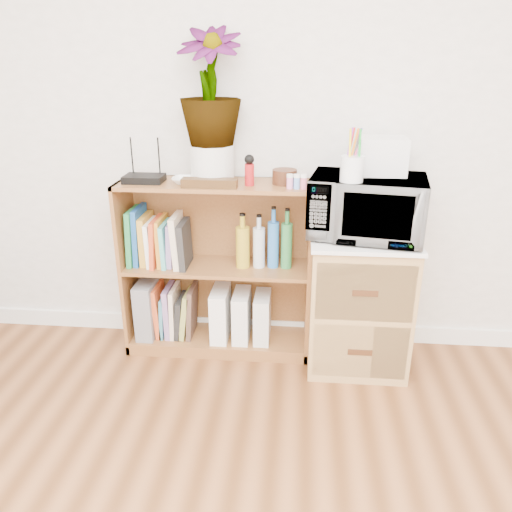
# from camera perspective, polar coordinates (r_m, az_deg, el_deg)

# --- Properties ---
(skirting_board) EXTENTS (4.00, 0.02, 0.10)m
(skirting_board) POSITION_cam_1_polar(r_m,az_deg,el_deg) (2.98, 2.98, -8.24)
(skirting_board) COLOR white
(skirting_board) RESTS_ON ground
(bookshelf) EXTENTS (1.00, 0.30, 0.95)m
(bookshelf) POSITION_cam_1_polar(r_m,az_deg,el_deg) (2.69, -4.44, -1.53)
(bookshelf) COLOR brown
(bookshelf) RESTS_ON ground
(wicker_unit) EXTENTS (0.50, 0.45, 0.70)m
(wicker_unit) POSITION_cam_1_polar(r_m,az_deg,el_deg) (2.66, 11.57, -5.19)
(wicker_unit) COLOR #9E7542
(wicker_unit) RESTS_ON ground
(microwave) EXTENTS (0.59, 0.44, 0.30)m
(microwave) POSITION_cam_1_polar(r_m,az_deg,el_deg) (2.47, 12.49, 5.51)
(microwave) COLOR white
(microwave) RESTS_ON wicker_unit
(pen_cup) EXTENTS (0.10, 0.10, 0.11)m
(pen_cup) POSITION_cam_1_polar(r_m,az_deg,el_deg) (2.30, 10.92, 9.75)
(pen_cup) COLOR white
(pen_cup) RESTS_ON microwave
(small_appliance) EXTENTS (0.22, 0.18, 0.17)m
(small_appliance) POSITION_cam_1_polar(r_m,az_deg,el_deg) (2.48, 14.20, 11.05)
(small_appliance) COLOR silver
(small_appliance) RESTS_ON microwave
(router) EXTENTS (0.20, 0.13, 0.04)m
(router) POSITION_cam_1_polar(r_m,az_deg,el_deg) (2.60, -12.67, 8.63)
(router) COLOR black
(router) RESTS_ON bookshelf
(white_bowl) EXTENTS (0.13, 0.13, 0.03)m
(white_bowl) POSITION_cam_1_polar(r_m,az_deg,el_deg) (2.54, -8.09, 8.56)
(white_bowl) COLOR white
(white_bowl) RESTS_ON bookshelf
(plant_pot) EXTENTS (0.22, 0.22, 0.18)m
(plant_pot) POSITION_cam_1_polar(r_m,az_deg,el_deg) (2.55, -5.03, 10.48)
(plant_pot) COLOR silver
(plant_pot) RESTS_ON bookshelf
(potted_plant) EXTENTS (0.30, 0.30, 0.54)m
(potted_plant) POSITION_cam_1_polar(r_m,az_deg,el_deg) (2.50, -5.31, 18.70)
(potted_plant) COLOR #2E7435
(potted_plant) RESTS_ON plant_pot
(trinket_box) EXTENTS (0.27, 0.07, 0.04)m
(trinket_box) POSITION_cam_1_polar(r_m,az_deg,el_deg) (2.44, -5.34, 8.30)
(trinket_box) COLOR #36220E
(trinket_box) RESTS_ON bookshelf
(kokeshi_doll) EXTENTS (0.05, 0.05, 0.11)m
(kokeshi_doll) POSITION_cam_1_polar(r_m,az_deg,el_deg) (2.47, -0.76, 9.27)
(kokeshi_doll) COLOR #A01317
(kokeshi_doll) RESTS_ON bookshelf
(wooden_bowl) EXTENTS (0.12, 0.12, 0.07)m
(wooden_bowl) POSITION_cam_1_polar(r_m,az_deg,el_deg) (2.51, 3.27, 9.04)
(wooden_bowl) COLOR #371C0F
(wooden_bowl) RESTS_ON bookshelf
(paint_jars) EXTENTS (0.12, 0.04, 0.06)m
(paint_jars) POSITION_cam_1_polar(r_m,az_deg,el_deg) (2.41, 4.67, 8.35)
(paint_jars) COLOR pink
(paint_jars) RESTS_ON bookshelf
(file_box) EXTENTS (0.10, 0.26, 0.32)m
(file_box) POSITION_cam_1_polar(r_m,az_deg,el_deg) (2.89, -12.17, -5.67)
(file_box) COLOR slate
(file_box) RESTS_ON bookshelf
(magazine_holder_left) EXTENTS (0.09, 0.23, 0.29)m
(magazine_holder_left) POSITION_cam_1_polar(r_m,az_deg,el_deg) (2.80, -4.06, -6.54)
(magazine_holder_left) COLOR white
(magazine_holder_left) RESTS_ON bookshelf
(magazine_holder_mid) EXTENTS (0.09, 0.22, 0.27)m
(magazine_holder_mid) POSITION_cam_1_polar(r_m,az_deg,el_deg) (2.78, -1.64, -6.78)
(magazine_holder_mid) COLOR white
(magazine_holder_mid) RESTS_ON bookshelf
(magazine_holder_right) EXTENTS (0.08, 0.21, 0.27)m
(magazine_holder_right) POSITION_cam_1_polar(r_m,az_deg,el_deg) (2.78, 0.73, -6.96)
(magazine_holder_right) COLOR silver
(magazine_holder_right) RESTS_ON bookshelf
(cookbooks) EXTENTS (0.32, 0.20, 0.31)m
(cookbooks) POSITION_cam_1_polar(r_m,az_deg,el_deg) (2.70, -11.03, 1.78)
(cookbooks) COLOR #228042
(cookbooks) RESTS_ON bookshelf
(liquor_bottles) EXTENTS (0.29, 0.07, 0.32)m
(liquor_bottles) POSITION_cam_1_polar(r_m,az_deg,el_deg) (2.60, 0.84, 1.78)
(liquor_bottles) COLOR gold
(liquor_bottles) RESTS_ON bookshelf
(lower_books) EXTENTS (0.23, 0.19, 0.30)m
(lower_books) POSITION_cam_1_polar(r_m,az_deg,el_deg) (2.86, -9.14, -6.29)
(lower_books) COLOR #D55225
(lower_books) RESTS_ON bookshelf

